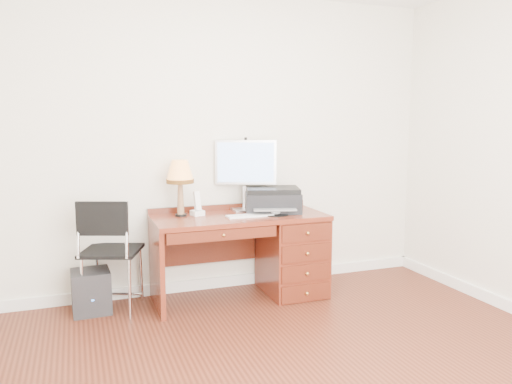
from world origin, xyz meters
name	(u,v)px	position (x,y,z in m)	size (l,w,h in m)	color
ground	(309,370)	(0.00, 0.00, 0.00)	(4.00, 4.00, 0.00)	#3F190E
room_shell	(272,325)	(0.00, 0.63, 0.05)	(4.00, 4.00, 4.00)	silver
desk	(273,249)	(0.32, 1.40, 0.41)	(1.50, 0.67, 0.75)	maroon
monitor	(245,166)	(0.13, 1.63, 1.15)	(0.54, 0.27, 0.64)	silver
keyboard	(250,216)	(0.06, 1.31, 0.76)	(0.41, 0.12, 0.02)	white
mouse_pad	(276,213)	(0.31, 1.30, 0.76)	(0.21, 0.21, 0.04)	black
printer	(273,200)	(0.34, 1.47, 0.86)	(0.58, 0.50, 0.22)	black
leg_lamp	(180,175)	(-0.49, 1.53, 1.10)	(0.24, 0.24, 0.48)	black
phone	(197,208)	(-0.35, 1.51, 0.81)	(0.12, 0.12, 0.21)	white
pen_cup	(275,204)	(0.40, 1.56, 0.80)	(0.08, 0.08, 0.09)	black
chair	(112,244)	(-1.08, 1.43, 0.58)	(0.57, 0.58, 0.95)	black
equipment_box	(91,291)	(-1.25, 1.50, 0.18)	(0.30, 0.30, 0.35)	black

